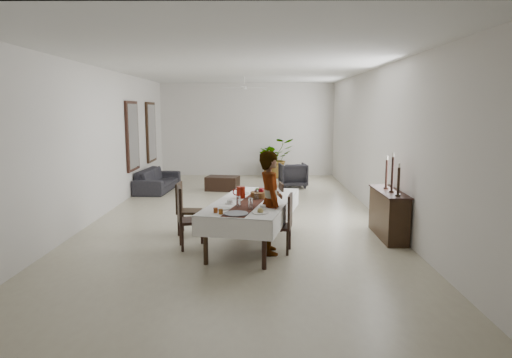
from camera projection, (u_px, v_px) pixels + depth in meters
name	position (u px, v px, depth m)	size (l,w,h in m)	color
floor	(240.00, 214.00, 10.18)	(6.00, 12.00, 0.00)	#B8B092
ceiling	(239.00, 67.00, 9.70)	(6.00, 12.00, 0.02)	silver
wall_back	(247.00, 130.00, 15.87)	(6.00, 0.02, 3.20)	silver
wall_front	(209.00, 191.00, 4.01)	(6.00, 0.02, 3.20)	silver
wall_left	(103.00, 142.00, 9.97)	(0.02, 12.00, 3.20)	silver
wall_right	(377.00, 142.00, 9.92)	(0.02, 12.00, 3.20)	silver
dining_table_top	(253.00, 202.00, 7.76)	(1.02, 2.44, 0.05)	black
table_leg_fl	(206.00, 241.00, 6.80)	(0.07, 0.07, 0.71)	black
table_leg_fr	(264.00, 246.00, 6.60)	(0.07, 0.07, 0.71)	black
table_leg_bl	(245.00, 209.00, 9.04)	(0.07, 0.07, 0.71)	black
table_leg_br	(289.00, 211.00, 8.84)	(0.07, 0.07, 0.71)	black
tablecloth_top	(253.00, 201.00, 7.76)	(1.20, 2.63, 0.01)	silver
tablecloth_drape_left	(220.00, 207.00, 7.91)	(0.01, 2.63, 0.31)	silver
tablecloth_drape_right	(287.00, 211.00, 7.65)	(0.01, 2.63, 0.31)	white
tablecloth_drape_near	(231.00, 229.00, 6.52)	(1.20, 0.01, 0.31)	white
tablecloth_drape_far	(268.00, 195.00, 9.04)	(1.20, 0.01, 0.31)	silver
table_runner	(253.00, 200.00, 7.76)	(0.36, 2.55, 0.00)	#4F2216
red_pitcher	(241.00, 192.00, 7.95)	(0.15, 0.15, 0.20)	maroon
pitcher_handle	(236.00, 192.00, 7.97)	(0.12, 0.12, 0.02)	maroon
wine_glass_near	(251.00, 203.00, 7.08)	(0.07, 0.07, 0.17)	white
wine_glass_mid	(238.00, 202.00, 7.23)	(0.07, 0.07, 0.17)	silver
wine_glass_far	(257.00, 195.00, 7.78)	(0.07, 0.07, 0.17)	silver
teacup_right	(263.00, 207.00, 7.10)	(0.09, 0.09, 0.06)	silver
saucer_right	(263.00, 208.00, 7.10)	(0.15, 0.15, 0.01)	white
teacup_left	(230.00, 202.00, 7.48)	(0.09, 0.09, 0.06)	silver
saucer_left	(230.00, 203.00, 7.48)	(0.15, 0.15, 0.01)	white
plate_near_right	(260.00, 213.00, 6.80)	(0.24, 0.24, 0.02)	white
bread_near_right	(260.00, 211.00, 6.79)	(0.09, 0.09, 0.09)	tan
plate_near_left	(222.00, 208.00, 7.09)	(0.24, 0.24, 0.02)	silver
plate_far_left	(243.00, 193.00, 8.37)	(0.24, 0.24, 0.02)	silver
serving_tray	(236.00, 214.00, 6.73)	(0.37, 0.37, 0.02)	#444549
jam_jar_a	(221.00, 211.00, 6.74)	(0.07, 0.07, 0.08)	#8F4C14
jam_jar_b	(216.00, 210.00, 6.82)	(0.07, 0.07, 0.08)	brown
fruit_basket	(259.00, 195.00, 7.98)	(0.31, 0.31, 0.10)	brown
fruit_red	(261.00, 190.00, 7.98)	(0.09, 0.09, 0.09)	maroon
fruit_green	(257.00, 190.00, 8.01)	(0.08, 0.08, 0.08)	#547222
chair_right_near_seat	(279.00, 227.00, 7.40)	(0.41, 0.41, 0.05)	black
chair_right_near_leg_fl	(287.00, 243.00, 7.24)	(0.04, 0.04, 0.40)	black
chair_right_near_leg_fr	(290.00, 238.00, 7.57)	(0.04, 0.04, 0.40)	black
chair_right_near_leg_bl	(267.00, 242.00, 7.30)	(0.04, 0.04, 0.40)	black
chair_right_near_leg_br	(270.00, 237.00, 7.63)	(0.04, 0.04, 0.40)	black
chair_right_near_back	(290.00, 210.00, 7.32)	(0.41, 0.04, 0.52)	black
chair_right_far_seat	(272.00, 209.00, 8.76)	(0.39, 0.39, 0.04)	black
chair_right_far_leg_fl	(281.00, 222.00, 8.65)	(0.04, 0.04, 0.39)	black
chair_right_far_leg_fr	(279.00, 218.00, 8.97)	(0.04, 0.04, 0.39)	black
chair_right_far_leg_bl	(265.00, 222.00, 8.62)	(0.04, 0.04, 0.39)	black
chair_right_far_leg_br	(262.00, 218.00, 8.93)	(0.04, 0.04, 0.39)	black
chair_right_far_back	(281.00, 195.00, 8.74)	(0.39, 0.04, 0.50)	black
chair_left_near_seat	(192.00, 221.00, 7.62)	(0.45, 0.45, 0.05)	black
chair_left_near_leg_fl	(181.00, 233.00, 7.79)	(0.04, 0.04, 0.44)	black
chair_left_near_leg_fr	(182.00, 239.00, 7.44)	(0.04, 0.04, 0.44)	black
chair_left_near_leg_bl	(202.00, 231.00, 7.87)	(0.04, 0.04, 0.44)	black
chair_left_near_leg_br	(205.00, 237.00, 7.52)	(0.04, 0.04, 0.44)	black
chair_left_near_back	(179.00, 204.00, 7.52)	(0.45, 0.04, 0.57)	black
chair_left_far_seat	(189.00, 211.00, 8.49)	(0.41, 0.41, 0.05)	black
chair_left_far_leg_fl	(183.00, 221.00, 8.70)	(0.04, 0.04, 0.40)	black
chair_left_far_leg_fr	(179.00, 225.00, 8.37)	(0.04, 0.04, 0.40)	black
chair_left_far_leg_bl	(200.00, 221.00, 8.67)	(0.04, 0.04, 0.40)	black
chair_left_far_leg_br	(197.00, 226.00, 8.34)	(0.04, 0.04, 0.40)	black
chair_left_far_back	(179.00, 197.00, 8.46)	(0.41, 0.04, 0.52)	black
woman	(270.00, 203.00, 7.29)	(0.60, 0.40, 1.66)	gray
sideboard_body	(388.00, 215.00, 8.27)	(0.37, 1.38, 0.83)	black
sideboard_top	(389.00, 192.00, 8.20)	(0.41, 1.44, 0.03)	black
candlestick_near_base	(398.00, 195.00, 7.70)	(0.09, 0.09, 0.03)	black
candlestick_near_shaft	(399.00, 181.00, 7.66)	(0.05, 0.05, 0.46)	black
candlestick_near_candle	(399.00, 165.00, 7.62)	(0.03, 0.03, 0.07)	beige
candlestick_mid_base	(392.00, 191.00, 8.06)	(0.09, 0.09, 0.03)	black
candlestick_mid_shaft	(392.00, 174.00, 8.02)	(0.05, 0.05, 0.60)	black
candlestick_mid_candle	(393.00, 155.00, 7.97)	(0.03, 0.03, 0.07)	beige
candlestick_far_base	(386.00, 188.00, 8.43)	(0.09, 0.09, 0.03)	black
candlestick_far_shaft	(387.00, 174.00, 8.39)	(0.05, 0.05, 0.51)	black
candlestick_far_candle	(387.00, 158.00, 8.34)	(0.03, 0.03, 0.07)	white
sofa	(158.00, 180.00, 13.07)	(2.10, 0.82, 0.61)	#27262B
armchair	(293.00, 175.00, 13.62)	(0.77, 0.79, 0.72)	#28262B
coffee_table	(222.00, 183.00, 13.10)	(0.90, 0.60, 0.40)	black
potted_plant	(275.00, 158.00, 15.49)	(1.22, 1.05, 1.35)	#255421
mirror_frame_near	(132.00, 136.00, 12.14)	(0.06, 1.05, 1.85)	black
mirror_glass_near	(134.00, 136.00, 12.14)	(0.01, 0.90, 1.70)	silver
mirror_frame_far	(151.00, 132.00, 14.22)	(0.06, 1.05, 1.85)	black
mirror_glass_far	(152.00, 132.00, 14.22)	(0.01, 0.90, 1.70)	silver
fan_rod	(244.00, 81.00, 12.68)	(0.04, 0.04, 0.20)	silver
fan_hub	(244.00, 88.00, 12.71)	(0.16, 0.16, 0.08)	white
fan_blade_n	(244.00, 88.00, 13.06)	(0.10, 0.55, 0.01)	silver
fan_blade_s	(244.00, 87.00, 12.36)	(0.10, 0.55, 0.01)	white
fan_blade_e	(257.00, 88.00, 12.71)	(0.55, 0.10, 0.01)	white
fan_blade_w	(232.00, 88.00, 12.71)	(0.55, 0.10, 0.01)	silver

